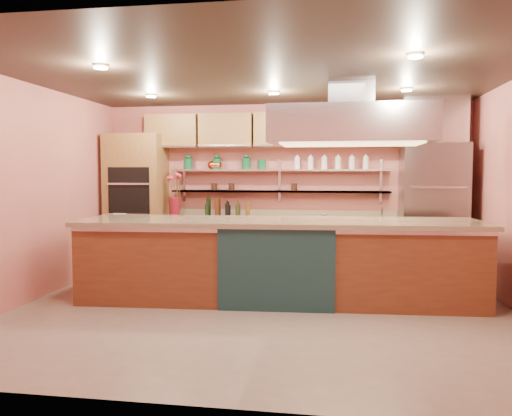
% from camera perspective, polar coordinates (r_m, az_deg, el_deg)
% --- Properties ---
extents(floor, '(6.00, 5.00, 0.02)m').
position_cam_1_polar(floor, '(6.12, 0.62, -11.77)').
color(floor, gray).
rests_on(floor, ground).
extents(ceiling, '(6.00, 5.00, 0.02)m').
position_cam_1_polar(ceiling, '(6.00, 0.65, 15.01)').
color(ceiling, black).
rests_on(ceiling, wall_back).
extents(wall_back, '(6.00, 0.04, 2.80)m').
position_cam_1_polar(wall_back, '(8.38, 3.07, 2.27)').
color(wall_back, '#C3665C').
rests_on(wall_back, floor).
extents(wall_front, '(6.00, 0.04, 2.80)m').
position_cam_1_polar(wall_front, '(3.45, -5.30, -0.30)').
color(wall_front, '#C3665C').
rests_on(wall_front, floor).
extents(wall_left, '(0.04, 5.00, 2.80)m').
position_cam_1_polar(wall_left, '(6.99, -24.53, 1.56)').
color(wall_left, '#C3665C').
rests_on(wall_left, floor).
extents(oven_stack, '(0.95, 0.64, 2.30)m').
position_cam_1_polar(oven_stack, '(8.68, -13.47, 0.58)').
color(oven_stack, olive).
rests_on(oven_stack, floor).
extents(refrigerator, '(0.95, 0.72, 2.10)m').
position_cam_1_polar(refrigerator, '(8.14, 19.50, -0.48)').
color(refrigerator, gray).
rests_on(refrigerator, floor).
extents(back_counter, '(3.84, 0.64, 0.93)m').
position_cam_1_polar(back_counter, '(8.17, 2.49, -4.36)').
color(back_counter, tan).
rests_on(back_counter, floor).
extents(wall_shelf_lower, '(3.60, 0.26, 0.03)m').
position_cam_1_polar(wall_shelf_lower, '(8.25, 2.64, 1.90)').
color(wall_shelf_lower, silver).
rests_on(wall_shelf_lower, wall_back).
extents(wall_shelf_upper, '(3.60, 0.26, 0.03)m').
position_cam_1_polar(wall_shelf_upper, '(8.25, 2.64, 4.33)').
color(wall_shelf_upper, silver).
rests_on(wall_shelf_upper, wall_back).
extents(upper_cabinets, '(4.60, 0.36, 0.55)m').
position_cam_1_polar(upper_cabinets, '(8.22, 2.97, 8.86)').
color(upper_cabinets, olive).
rests_on(upper_cabinets, wall_back).
extents(range_hood, '(2.00, 1.00, 0.45)m').
position_cam_1_polar(range_hood, '(6.40, 10.74, 9.27)').
color(range_hood, silver).
rests_on(range_hood, ceiling).
extents(ceiling_downlights, '(4.00, 2.80, 0.02)m').
position_cam_1_polar(ceiling_downlights, '(6.19, 0.92, 14.38)').
color(ceiling_downlights, '#FFE5A5').
rests_on(ceiling_downlights, ceiling).
extents(island, '(5.11, 1.40, 1.05)m').
position_cam_1_polar(island, '(6.51, 2.55, -5.97)').
color(island, brown).
rests_on(island, floor).
extents(flower_vase, '(0.22, 0.22, 0.33)m').
position_cam_1_polar(flower_vase, '(8.42, -9.31, 0.14)').
color(flower_vase, maroon).
rests_on(flower_vase, back_counter).
extents(oil_bottle_cluster, '(0.83, 0.42, 0.26)m').
position_cam_1_polar(oil_bottle_cluster, '(8.18, -3.24, -0.16)').
color(oil_bottle_cluster, black).
rests_on(oil_bottle_cluster, back_counter).
extents(kitchen_scale, '(0.18, 0.14, 0.10)m').
position_cam_1_polar(kitchen_scale, '(8.01, 7.75, -0.85)').
color(kitchen_scale, white).
rests_on(kitchen_scale, back_counter).
extents(bar_faucet, '(0.03, 0.03, 0.20)m').
position_cam_1_polar(bar_faucet, '(8.14, 14.19, -0.51)').
color(bar_faucet, white).
rests_on(bar_faucet, back_counter).
extents(copper_kettle, '(0.22, 0.22, 0.15)m').
position_cam_1_polar(copper_kettle, '(8.44, -4.97, 4.91)').
color(copper_kettle, '#D15C30').
rests_on(copper_kettle, wall_shelf_upper).
extents(green_canister, '(0.18, 0.18, 0.16)m').
position_cam_1_polar(green_canister, '(8.29, 0.68, 5.00)').
color(green_canister, '#0F4A28').
rests_on(green_canister, wall_shelf_upper).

